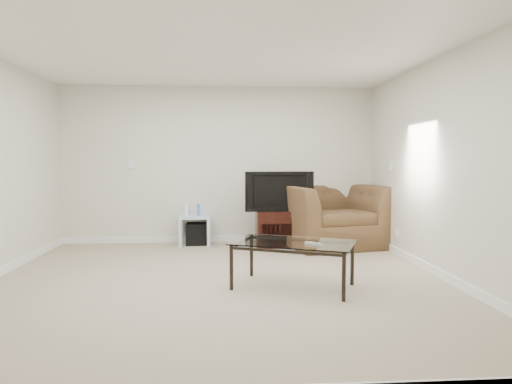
{
  "coord_description": "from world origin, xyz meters",
  "views": [
    {
      "loc": [
        0.06,
        -4.88,
        1.33
      ],
      "look_at": [
        0.5,
        1.2,
        0.9
      ],
      "focal_mm": 32.0,
      "sensor_mm": 36.0,
      "label": 1
    }
  ],
  "objects": [
    {
      "name": "floor",
      "position": [
        0.0,
        0.0,
        0.0
      ],
      "size": [
        5.0,
        5.0,
        0.0
      ],
      "primitive_type": "plane",
      "color": "tan",
      "rests_on": "ground"
    },
    {
      "name": "ceiling",
      "position": [
        0.0,
        0.0,
        2.5
      ],
      "size": [
        5.0,
        5.0,
        0.0
      ],
      "primitive_type": "plane",
      "color": "white",
      "rests_on": "ground"
    },
    {
      "name": "wall_back",
      "position": [
        0.0,
        2.5,
        1.25
      ],
      "size": [
        5.0,
        0.02,
        2.5
      ],
      "primitive_type": "cube",
      "color": "silver",
      "rests_on": "ground"
    },
    {
      "name": "wall_right",
      "position": [
        2.5,
        0.0,
        1.25
      ],
      "size": [
        0.02,
        5.0,
        2.5
      ],
      "primitive_type": "cube",
      "color": "silver",
      "rests_on": "ground"
    },
    {
      "name": "plate_back",
      "position": [
        -1.4,
        2.49,
        1.25
      ],
      "size": [
        0.12,
        0.02,
        0.12
      ],
      "primitive_type": "cube",
      "color": "white",
      "rests_on": "wall_back"
    },
    {
      "name": "plate_right_switch",
      "position": [
        2.49,
        1.6,
        1.25
      ],
      "size": [
        0.02,
        0.09,
        0.13
      ],
      "primitive_type": "cube",
      "color": "white",
      "rests_on": "wall_right"
    },
    {
      "name": "plate_right_outlet",
      "position": [
        2.49,
        1.3,
        0.3
      ],
      "size": [
        0.02,
        0.08,
        0.12
      ],
      "primitive_type": "cube",
      "color": "white",
      "rests_on": "wall_right"
    },
    {
      "name": "tv_stand",
      "position": [
        0.9,
        2.05,
        0.28
      ],
      "size": [
        0.67,
        0.46,
        0.55
      ],
      "primitive_type": null,
      "rotation": [
        0.0,
        0.0,
        0.0
      ],
      "color": "black",
      "rests_on": "floor"
    },
    {
      "name": "dvd_player",
      "position": [
        0.9,
        2.01,
        0.46
      ],
      "size": [
        0.34,
        0.24,
        0.05
      ],
      "primitive_type": "cube",
      "rotation": [
        0.0,
        0.0,
        0.0
      ],
      "color": "black",
      "rests_on": "tv_stand"
    },
    {
      "name": "television",
      "position": [
        0.9,
        2.02,
        0.86
      ],
      "size": [
        0.98,
        0.25,
        0.6
      ],
      "primitive_type": "imported",
      "rotation": [
        0.0,
        0.0,
        0.06
      ],
      "color": "black",
      "rests_on": "tv_stand"
    },
    {
      "name": "side_table",
      "position": [
        -0.39,
        2.28,
        0.23
      ],
      "size": [
        0.49,
        0.49,
        0.46
      ],
      "primitive_type": null,
      "rotation": [
        0.0,
        0.0,
        0.02
      ],
      "color": "silver",
      "rests_on": "floor"
    },
    {
      "name": "subwoofer",
      "position": [
        -0.36,
        2.3,
        0.16
      ],
      "size": [
        0.34,
        0.34,
        0.34
      ],
      "primitive_type": "cube",
      "rotation": [
        0.0,
        0.0,
        0.02
      ],
      "color": "black",
      "rests_on": "floor"
    },
    {
      "name": "game_console",
      "position": [
        -0.5,
        2.26,
        0.57
      ],
      "size": [
        0.06,
        0.16,
        0.21
      ],
      "primitive_type": "cube",
      "rotation": [
        0.0,
        0.0,
        -0.07
      ],
      "color": "white",
      "rests_on": "side_table"
    },
    {
      "name": "game_case",
      "position": [
        -0.33,
        2.26,
        0.55
      ],
      "size": [
        0.06,
        0.14,
        0.18
      ],
      "primitive_type": "cube",
      "rotation": [
        0.0,
        0.0,
        0.09
      ],
      "color": "#337FCC",
      "rests_on": "side_table"
    },
    {
      "name": "recliner",
      "position": [
        1.73,
        2.03,
        0.63
      ],
      "size": [
        1.62,
        1.24,
        1.26
      ],
      "primitive_type": "imported",
      "rotation": [
        0.0,
        0.0,
        0.23
      ],
      "color": "#53341D",
      "rests_on": "floor"
    },
    {
      "name": "coffee_table",
      "position": [
        0.78,
        -0.24,
        0.24
      ],
      "size": [
        1.4,
        1.12,
        0.48
      ],
      "primitive_type": null,
      "rotation": [
        0.0,
        0.0,
        -0.41
      ],
      "color": "black",
      "rests_on": "floor"
    },
    {
      "name": "remote",
      "position": [
        0.97,
        -0.41,
        0.49
      ],
      "size": [
        0.17,
        0.17,
        0.02
      ],
      "primitive_type": "cube",
      "rotation": [
        0.0,
        0.0,
        -0.8
      ],
      "color": "#B2B2B7",
      "rests_on": "coffee_table"
    }
  ]
}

